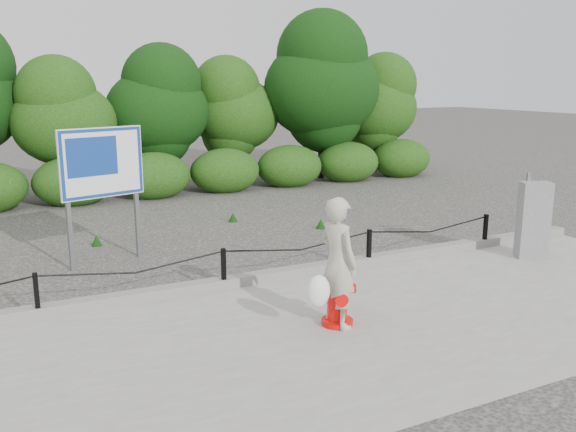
% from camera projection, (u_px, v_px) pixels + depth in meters
% --- Properties ---
extents(ground, '(90.00, 90.00, 0.00)m').
position_uv_depth(ground, '(224.00, 294.00, 8.82)').
color(ground, '#2D2B28').
rests_on(ground, ground).
extents(sidewalk, '(14.00, 4.00, 0.08)m').
position_uv_depth(sidewalk, '(286.00, 343.00, 7.07)').
color(sidewalk, gray).
rests_on(sidewalk, ground).
extents(curb, '(14.00, 0.22, 0.14)m').
position_uv_depth(curb, '(223.00, 283.00, 8.83)').
color(curb, slate).
rests_on(curb, sidewalk).
extents(chain_barrier, '(10.06, 0.06, 0.60)m').
position_uv_depth(chain_barrier, '(224.00, 264.00, 8.72)').
color(chain_barrier, black).
rests_on(chain_barrier, sidewalk).
extents(treeline, '(20.21, 3.81, 4.95)m').
position_uv_depth(treeline, '(119.00, 99.00, 16.25)').
color(treeline, black).
rests_on(treeline, ground).
extents(fire_hydrant, '(0.50, 0.51, 0.84)m').
position_uv_depth(fire_hydrant, '(338.00, 294.00, 7.42)').
color(fire_hydrant, red).
rests_on(fire_hydrant, sidewalk).
extents(pedestrian, '(0.74, 0.65, 1.61)m').
position_uv_depth(pedestrian, '(337.00, 264.00, 7.29)').
color(pedestrian, '#B1AD98').
rests_on(pedestrian, sidewalk).
extents(utility_cabinet, '(0.56, 0.46, 1.42)m').
position_uv_depth(utility_cabinet, '(533.00, 220.00, 10.22)').
color(utility_cabinet, gray).
rests_on(utility_cabinet, sidewalk).
extents(advertising_sign, '(1.39, 0.46, 2.28)m').
position_uv_depth(advertising_sign, '(102.00, 169.00, 9.91)').
color(advertising_sign, slate).
rests_on(advertising_sign, ground).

